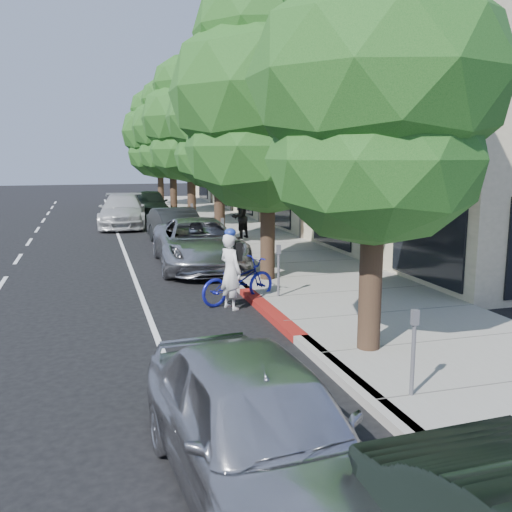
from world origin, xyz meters
name	(u,v)px	position (x,y,z in m)	size (l,w,h in m)	color
ground	(284,328)	(0.00, 0.00, 0.00)	(120.00, 120.00, 0.00)	black
sidewalk	(271,254)	(2.30, 8.00, 0.07)	(4.60, 56.00, 0.15)	gray
curb	(207,258)	(0.00, 8.00, 0.07)	(0.30, 56.00, 0.15)	#9E998E
curb_red_segment	(269,312)	(0.00, 1.00, 0.07)	(0.32, 4.00, 0.15)	maroon
storefront_building	(344,155)	(9.60, 18.00, 3.50)	(10.00, 36.00, 7.00)	beige
street_tree_0	(378,86)	(0.90, -2.00, 4.65)	(4.37, 4.37, 7.47)	black
street_tree_1	(268,97)	(0.90, 4.00, 5.02)	(5.28, 5.28, 8.22)	black
street_tree_2	(219,121)	(0.90, 10.00, 4.74)	(3.90, 3.90, 7.44)	black
street_tree_3	(190,121)	(0.90, 16.00, 5.06)	(4.57, 4.57, 8.06)	black
street_tree_4	(172,129)	(0.90, 22.00, 4.93)	(4.57, 4.57, 7.90)	black
street_tree_5	(159,133)	(0.90, 28.00, 4.89)	(5.04, 5.04, 7.98)	black
cyclist	(231,271)	(-0.70, 1.74, 0.89)	(0.65, 0.42, 1.77)	silver
bicycle	(238,281)	(-0.40, 2.23, 0.54)	(0.71, 2.05, 1.08)	#161A9C
silver_suv	(198,243)	(-0.50, 6.83, 0.77)	(2.55, 5.53, 1.54)	#A9A8AD
dark_sedan	(177,227)	(-0.50, 11.52, 0.72)	(1.53, 4.38, 1.44)	black
white_pickup	(123,211)	(-2.20, 18.08, 0.78)	(2.19, 5.39, 1.56)	#BDBDBD
dark_suv_far	(150,204)	(-0.50, 21.58, 0.80)	(1.88, 4.67, 1.59)	black
near_car_a	(258,428)	(-2.18, -5.50, 0.76)	(1.80, 4.48, 1.52)	#B4B4B9
pedestrian	(239,217)	(2.08, 11.59, 1.03)	(0.86, 0.67, 1.76)	black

